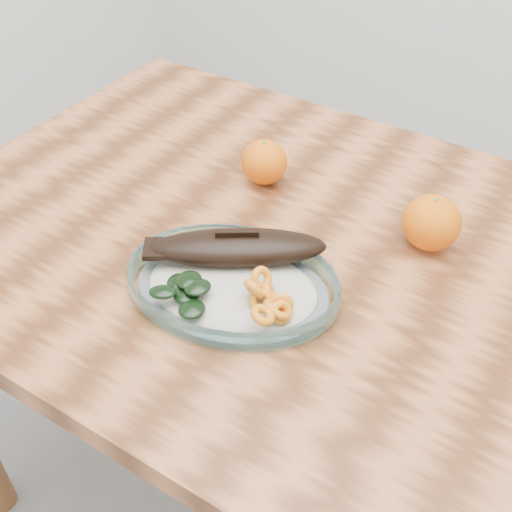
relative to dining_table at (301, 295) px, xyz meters
name	(u,v)px	position (x,y,z in m)	size (l,w,h in m)	color
ground	(287,501)	(0.00, 0.00, -0.65)	(3.00, 3.00, 0.00)	slate
dining_table	(301,295)	(0.00, 0.00, 0.00)	(1.20, 0.80, 0.75)	#572D14
plated_meal	(233,280)	(-0.04, -0.13, 0.12)	(0.64, 0.64, 0.08)	white
orange_left	(264,162)	(-0.14, 0.11, 0.14)	(0.08, 0.08, 0.08)	#F36004
orange_right	(432,223)	(0.15, 0.10, 0.14)	(0.08, 0.08, 0.08)	#F36004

